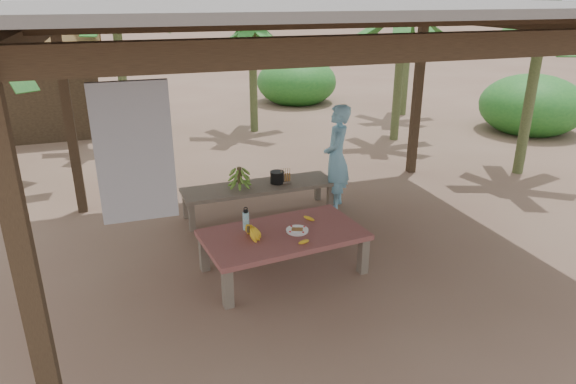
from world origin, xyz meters
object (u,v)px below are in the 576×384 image
object	(u,v)px
cooking_pot	(277,178)
woman	(337,158)
plate	(297,231)
ripe_banana_bunch	(248,232)
water_flask	(246,220)
bench	(259,189)
work_table	(283,238)

from	to	relation	value
cooking_pot	woman	bearing A→B (deg)	-8.64
cooking_pot	plate	bearing A→B (deg)	-100.36
ripe_banana_bunch	water_flask	world-z (taller)	water_flask
bench	ripe_banana_bunch	distance (m)	1.83
work_table	ripe_banana_bunch	size ratio (longest dim) A/B	7.24
work_table	woman	size ratio (longest dim) A/B	1.21
water_flask	woman	world-z (taller)	woman
work_table	water_flask	distance (m)	0.47
ripe_banana_bunch	plate	xyz separation A→B (m)	(0.57, -0.01, -0.06)
cooking_pot	woman	world-z (taller)	woman
bench	woman	distance (m)	1.22
plate	bench	bearing A→B (deg)	88.70
plate	woman	size ratio (longest dim) A/B	0.16
ripe_banana_bunch	woman	size ratio (longest dim) A/B	0.17
work_table	plate	xyz separation A→B (m)	(0.15, -0.04, 0.08)
cooking_pot	woman	distance (m)	0.92
water_flask	bench	bearing A→B (deg)	68.89
bench	cooking_pot	size ratio (longest dim) A/B	11.11
plate	cooking_pot	size ratio (longest dim) A/B	1.28
bench	ripe_banana_bunch	xyz separation A→B (m)	(-0.61, -1.72, 0.18)
woman	plate	bearing A→B (deg)	-5.36
ripe_banana_bunch	cooking_pot	xyz separation A→B (m)	(0.89, 1.73, -0.04)
plate	woman	xyz separation A→B (m)	(1.19, 1.61, 0.27)
work_table	water_flask	size ratio (longest dim) A/B	6.76
woman	bench	bearing A→B (deg)	-65.20
bench	work_table	bearing A→B (deg)	-98.10
bench	cooking_pot	world-z (taller)	cooking_pot
woman	work_table	bearing A→B (deg)	-9.48
woman	water_flask	bearing A→B (deg)	-20.70
work_table	cooking_pot	size ratio (longest dim) A/B	9.52
plate	woman	bearing A→B (deg)	53.45
woman	ripe_banana_bunch	bearing A→B (deg)	-16.63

